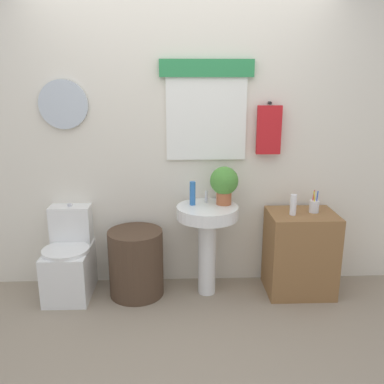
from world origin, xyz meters
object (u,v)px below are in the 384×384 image
object	(u,v)px
toilet	(70,261)
toothbrush_cup	(314,206)
soap_bottle	(193,193)
wooden_cabinet	(300,253)
pedestal_sink	(207,229)
lotion_bottle	(293,205)
laundry_hamper	(136,263)
potted_plant	(224,183)

from	to	relation	value
toilet	toothbrush_cup	xyz separation A→B (m)	(2.05, -0.01, 0.47)
toilet	soap_bottle	xyz separation A→B (m)	(1.04, 0.02, 0.58)
wooden_cabinet	toothbrush_cup	world-z (taller)	toothbrush_cup
toilet	pedestal_sink	world-z (taller)	pedestal_sink
soap_bottle	lotion_bottle	bearing A→B (deg)	-6.29
pedestal_sink	wooden_cabinet	xyz separation A→B (m)	(0.79, 0.00, -0.23)
laundry_hamper	potted_plant	xyz separation A→B (m)	(0.74, 0.06, 0.67)
wooden_cabinet	laundry_hamper	bearing A→B (deg)	180.00
toilet	potted_plant	size ratio (longest dim) A/B	2.40
soap_bottle	toothbrush_cup	size ratio (longest dim) A/B	1.07
laundry_hamper	toothbrush_cup	size ratio (longest dim) A/B	3.07
toothbrush_cup	laundry_hamper	bearing A→B (deg)	-179.23
wooden_cabinet	soap_bottle	distance (m)	1.05
wooden_cabinet	toilet	bearing A→B (deg)	179.08
pedestal_sink	lotion_bottle	bearing A→B (deg)	-3.29
potted_plant	toothbrush_cup	size ratio (longest dim) A/B	1.71
potted_plant	lotion_bottle	bearing A→B (deg)	-10.19
laundry_hamper	toothbrush_cup	world-z (taller)	toothbrush_cup
toilet	lotion_bottle	size ratio (longest dim) A/B	4.45
soap_bottle	lotion_bottle	world-z (taller)	soap_bottle
potted_plant	toothbrush_cup	world-z (taller)	potted_plant
toilet	toothbrush_cup	bearing A→B (deg)	-0.32
toilet	lotion_bottle	bearing A→B (deg)	-2.20
laundry_hamper	wooden_cabinet	world-z (taller)	wooden_cabinet
wooden_cabinet	soap_bottle	world-z (taller)	soap_bottle
laundry_hamper	soap_bottle	distance (m)	0.76
pedestal_sink	toothbrush_cup	xyz separation A→B (m)	(0.89, 0.02, 0.18)
lotion_bottle	potted_plant	bearing A→B (deg)	169.81
wooden_cabinet	soap_bottle	bearing A→B (deg)	176.87
laundry_hamper	potted_plant	bearing A→B (deg)	4.64
pedestal_sink	soap_bottle	bearing A→B (deg)	157.38
pedestal_sink	toilet	bearing A→B (deg)	178.45
toilet	potted_plant	distance (m)	1.46
pedestal_sink	potted_plant	xyz separation A→B (m)	(0.14, 0.06, 0.38)
laundry_hamper	lotion_bottle	bearing A→B (deg)	-1.77
soap_bottle	potted_plant	size ratio (longest dim) A/B	0.62
potted_plant	lotion_bottle	size ratio (longest dim) A/B	1.86
lotion_bottle	toothbrush_cup	size ratio (longest dim) A/B	0.92
lotion_bottle	toilet	bearing A→B (deg)	177.80
wooden_cabinet	lotion_bottle	xyz separation A→B (m)	(-0.10, -0.04, 0.44)
soap_bottle	wooden_cabinet	bearing A→B (deg)	-3.13
pedestal_sink	soap_bottle	world-z (taller)	soap_bottle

